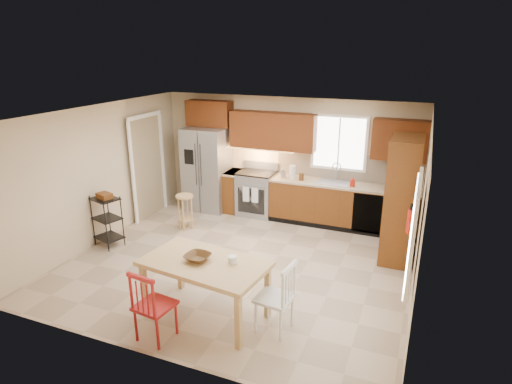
{
  "coord_description": "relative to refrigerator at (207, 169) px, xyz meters",
  "views": [
    {
      "loc": [
        2.67,
        -5.89,
        3.44
      ],
      "look_at": [
        0.15,
        0.4,
        1.15
      ],
      "focal_mm": 30.0,
      "sensor_mm": 36.0,
      "label": 1
    }
  ],
  "objects": [
    {
      "name": "upper_right_block",
      "position": [
        3.95,
        0.2,
        0.92
      ],
      "size": [
        1.0,
        0.35,
        0.75
      ],
      "primitive_type": "cube",
      "color": "#5A290F",
      "rests_on": "wall_back"
    },
    {
      "name": "canister_wood",
      "position": [
        2.15,
        -0.0,
        0.06
      ],
      "size": [
        0.1,
        0.1,
        0.14
      ],
      "primitive_type": "cylinder",
      "color": "#4E3114",
      "rests_on": "base_cabinet_run"
    },
    {
      "name": "canister_steel",
      "position": [
        1.75,
        0.03,
        0.08
      ],
      "size": [
        0.11,
        0.11,
        0.18
      ],
      "primitive_type": "cylinder",
      "color": "gray",
      "rests_on": "base_cabinet_run"
    },
    {
      "name": "paper_towel",
      "position": [
        1.95,
        0.03,
        0.13
      ],
      "size": [
        0.12,
        0.12,
        0.28
      ],
      "primitive_type": "cylinder",
      "color": "silver",
      "rests_on": "base_cabinet_run"
    },
    {
      "name": "table_jar",
      "position": [
        2.26,
        -3.55,
        -0.08
      ],
      "size": [
        0.14,
        0.14,
        0.14
      ],
      "primitive_type": "cylinder",
      "rotation": [
        0.0,
        0.0,
        -0.12
      ],
      "color": "silver",
      "rests_on": "dining_table"
    },
    {
      "name": "chair_red",
      "position": [
        1.55,
        -4.3,
        -0.43
      ],
      "size": [
        0.5,
        0.5,
        0.96
      ],
      "primitive_type": null,
      "rotation": [
        0.0,
        0.0,
        -0.12
      ],
      "color": "maroon",
      "rests_on": "floor"
    },
    {
      "name": "dishwasher",
      "position": [
        3.55,
        -0.22,
        -0.46
      ],
      "size": [
        0.6,
        0.02,
        0.78
      ],
      "primitive_type": "cube",
      "color": "black",
      "rests_on": "floor"
    },
    {
      "name": "floor",
      "position": [
        1.7,
        -2.12,
        -0.91
      ],
      "size": [
        5.5,
        5.5,
        0.0
      ],
      "primitive_type": "plane",
      "color": "tan",
      "rests_on": "ground"
    },
    {
      "name": "range_stove",
      "position": [
        1.15,
        0.06,
        -0.45
      ],
      "size": [
        0.76,
        0.63,
        0.92
      ],
      "primitive_type": "cube",
      "color": "gray",
      "rests_on": "floor"
    },
    {
      "name": "ceiling",
      "position": [
        1.7,
        -2.12,
        1.59
      ],
      "size": [
        5.5,
        5.0,
        0.02
      ],
      "primitive_type": "cube",
      "color": "silver",
      "rests_on": "ground"
    },
    {
      "name": "undercab_glow",
      "position": [
        1.15,
        0.17,
        0.52
      ],
      "size": [
        1.6,
        0.3,
        0.01
      ],
      "primitive_type": "cube",
      "color": "#FFBF66",
      "rests_on": "wall_back"
    },
    {
      "name": "pantry",
      "position": [
        4.13,
        -0.93,
        0.14
      ],
      "size": [
        0.5,
        0.95,
        2.1
      ],
      "primitive_type": "cube",
      "color": "brown",
      "rests_on": "floor"
    },
    {
      "name": "window_right",
      "position": [
        4.38,
        -3.27,
        0.54
      ],
      "size": [
        0.04,
        1.02,
        1.32
      ],
      "primitive_type": "cube",
      "color": "white",
      "rests_on": "wall_right"
    },
    {
      "name": "wall_front",
      "position": [
        1.7,
        -4.62,
        0.34
      ],
      "size": [
        5.5,
        0.02,
        2.5
      ],
      "primitive_type": "cube",
      "color": "#CCB793",
      "rests_on": "ground"
    },
    {
      "name": "soap_bottle",
      "position": [
        3.18,
        -0.02,
        0.09
      ],
      "size": [
        0.09,
        0.09,
        0.19
      ],
      "primitive_type": "imported",
      "color": "#B1190C",
      "rests_on": "base_cabinet_run"
    },
    {
      "name": "base_cabinet_run",
      "position": [
        2.99,
        0.08,
        -0.46
      ],
      "size": [
        2.92,
        0.6,
        0.9
      ],
      "primitive_type": "cube",
      "color": "brown",
      "rests_on": "floor"
    },
    {
      "name": "base_cabinet_narrow",
      "position": [
        0.6,
        0.08,
        -0.46
      ],
      "size": [
        0.3,
        0.6,
        0.9
      ],
      "primitive_type": "cube",
      "color": "brown",
      "rests_on": "floor"
    },
    {
      "name": "wall_back",
      "position": [
        1.7,
        0.38,
        0.34
      ],
      "size": [
        5.5,
        0.02,
        2.5
      ],
      "primitive_type": "cube",
      "color": "#CCB793",
      "rests_on": "ground"
    },
    {
      "name": "backsplash",
      "position": [
        2.99,
        0.36,
        0.27
      ],
      "size": [
        2.92,
        0.03,
        0.55
      ],
      "primitive_type": "cube",
      "color": "beige",
      "rests_on": "wall_back"
    },
    {
      "name": "utility_cart",
      "position": [
        -0.77,
        -2.39,
        -0.43
      ],
      "size": [
        0.57,
        0.5,
        0.95
      ],
      "primitive_type": null,
      "rotation": [
        0.0,
        0.0,
        -0.31
      ],
      "color": "black",
      "rests_on": "floor"
    },
    {
      "name": "chair_white",
      "position": [
        2.85,
        -3.6,
        -0.43
      ],
      "size": [
        0.5,
        0.5,
        0.96
      ],
      "primitive_type": null,
      "rotation": [
        0.0,
        0.0,
        1.45
      ],
      "color": "silver",
      "rests_on": "floor"
    },
    {
      "name": "sink",
      "position": [
        2.8,
        0.08,
        -0.05
      ],
      "size": [
        0.62,
        0.46,
        0.16
      ],
      "primitive_type": "cube",
      "color": "gray",
      "rests_on": "base_cabinet_run"
    },
    {
      "name": "bar_stool",
      "position": [
        0.14,
        -1.22,
        -0.56
      ],
      "size": [
        0.44,
        0.44,
        0.71
      ],
      "primitive_type": null,
      "rotation": [
        0.0,
        0.0,
        0.32
      ],
      "color": "tan",
      "rests_on": "floor"
    },
    {
      "name": "refrigerator",
      "position": [
        0.0,
        0.0,
        0.0
      ],
      "size": [
        0.92,
        0.75,
        1.82
      ],
      "primitive_type": "cube",
      "color": "gray",
      "rests_on": "floor"
    },
    {
      "name": "wall_left",
      "position": [
        -1.05,
        -2.12,
        0.34
      ],
      "size": [
        0.02,
        5.0,
        2.5
      ],
      "primitive_type": "cube",
      "color": "#CCB793",
      "rests_on": "ground"
    },
    {
      "name": "wall_right",
      "position": [
        4.45,
        -2.12,
        0.34
      ],
      "size": [
        0.02,
        5.0,
        2.5
      ],
      "primitive_type": "cube",
      "color": "#CCB793",
      "rests_on": "ground"
    },
    {
      "name": "upper_left_block",
      "position": [
        1.45,
        0.2,
        0.92
      ],
      "size": [
        1.8,
        0.35,
        0.75
      ],
      "primitive_type": "cube",
      "color": "#5A290F",
      "rests_on": "wall_back"
    },
    {
      "name": "fire_extinguisher",
      "position": [
        4.33,
        -1.98,
        0.19
      ],
      "size": [
        0.12,
        0.12,
        0.36
      ],
      "primitive_type": "cylinder",
      "color": "#B1190C",
      "rests_on": "wall_right"
    },
    {
      "name": "dining_table",
      "position": [
        1.9,
        -3.65,
        -0.51
      ],
      "size": [
        1.73,
        1.11,
        0.79
      ],
      "primitive_type": null,
      "rotation": [
        0.0,
        0.0,
        -0.12
      ],
      "color": "tan",
      "rests_on": "floor"
    },
    {
      "name": "doorway",
      "position": [
        -0.97,
        -0.82,
        0.14
      ],
      "size": [
        0.04,
        0.95,
        2.1
      ],
      "primitive_type": "cube",
      "color": "#8C7A59",
      "rests_on": "wall_left"
    },
    {
      "name": "upper_over_fridge",
      "position": [
        0.0,
        0.2,
        1.19
      ],
      "size": [
        1.0,
        0.35,
        0.55
      ],
      "primitive_type": "cube",
      "color": "#5A290F",
      "rests_on": "wall_back"
    },
    {
      "name": "window_back",
      "position": [
        2.8,
        0.35,
        0.74
      ],
      "size": [
        1.12,
        0.04,
        1.12
      ],
      "primitive_type": "cube",
      "color": "white",
      "rests_on": "wall_back"
    },
    {
      "name": "table_bowl",
      "position": [
        1.8,
        -3.65,
        -0.11
      ],
      "size": [
        0.37,
        0.37,
        0.08
      ],
      "primitive_type": "imported",
      "rotation": [
        0.0,
        0.0,
        -0.12
      ],
      "color": "#4E3114",
      "rests_on": "dining_table"
    }
  ]
}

